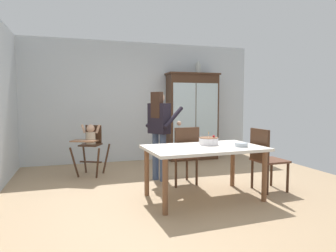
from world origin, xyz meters
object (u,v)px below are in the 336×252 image
(ceramic_vase, at_px, (198,68))
(dining_table, at_px, (204,153))
(serving_bowl, at_px, (241,145))
(dining_chair_far_side, at_px, (184,152))
(high_chair_with_toddler, at_px, (91,140))
(adult_person, at_px, (159,125))
(dining_chair_right_end, at_px, (265,155))
(birthday_cake, at_px, (209,141))
(china_cabinet, at_px, (192,116))

(ceramic_vase, bearing_deg, dining_table, -111.40)
(serving_bowl, distance_m, dining_chair_far_side, 1.03)
(ceramic_vase, height_order, high_chair_with_toddler, ceramic_vase)
(adult_person, relative_size, dining_chair_right_end, 1.59)
(birthday_cake, xyz_separation_m, dining_chair_far_side, (-0.17, 0.56, -0.24))
(dining_table, bearing_deg, serving_bowl, -17.66)
(ceramic_vase, bearing_deg, high_chair_with_toddler, -160.45)
(china_cabinet, distance_m, dining_chair_far_side, 2.29)
(adult_person, xyz_separation_m, birthday_cake, (0.47, -0.98, -0.17))
(ceramic_vase, distance_m, dining_chair_right_end, 3.13)
(china_cabinet, height_order, dining_table, china_cabinet)
(ceramic_vase, relative_size, birthday_cake, 0.96)
(serving_bowl, bearing_deg, adult_person, 122.69)
(ceramic_vase, relative_size, dining_chair_right_end, 0.28)
(birthday_cake, bearing_deg, dining_table, -133.23)
(serving_bowl, relative_size, dining_chair_far_side, 0.19)
(adult_person, height_order, dining_chair_far_side, adult_person)
(ceramic_vase, height_order, serving_bowl, ceramic_vase)
(dining_chair_far_side, bearing_deg, serving_bowl, 116.67)
(birthday_cake, height_order, dining_chair_right_end, dining_chair_right_end)
(high_chair_with_toddler, relative_size, serving_bowl, 5.28)
(adult_person, xyz_separation_m, dining_chair_far_side, (0.30, -0.42, -0.41))
(adult_person, relative_size, serving_bowl, 8.50)
(adult_person, distance_m, dining_chair_right_end, 1.79)
(china_cabinet, xyz_separation_m, adult_person, (-1.26, -1.61, -0.05))
(ceramic_vase, distance_m, high_chair_with_toddler, 3.06)
(dining_chair_far_side, bearing_deg, dining_table, 87.85)
(china_cabinet, distance_m, birthday_cake, 2.72)
(dining_table, bearing_deg, high_chair_with_toddler, 128.12)
(china_cabinet, xyz_separation_m, birthday_cake, (-0.79, -2.59, -0.22))
(ceramic_vase, xyz_separation_m, dining_chair_far_side, (-1.10, -2.03, -1.58))
(ceramic_vase, distance_m, dining_chair_far_side, 2.80)
(ceramic_vase, bearing_deg, adult_person, -131.06)
(ceramic_vase, height_order, adult_person, ceramic_vase)
(china_cabinet, bearing_deg, high_chair_with_toddler, -159.45)
(birthday_cake, relative_size, serving_bowl, 1.56)
(adult_person, xyz_separation_m, dining_chair_right_end, (1.36, -1.08, -0.41))
(dining_table, relative_size, birthday_cake, 5.95)
(high_chair_with_toddler, xyz_separation_m, dining_table, (1.45, -1.85, 0.00))
(china_cabinet, distance_m, ceramic_vase, 1.13)
(ceramic_vase, xyz_separation_m, birthday_cake, (-0.94, -2.59, -1.34))
(ceramic_vase, relative_size, high_chair_with_toddler, 0.28)
(dining_table, bearing_deg, birthday_cake, 46.77)
(adult_person, bearing_deg, dining_chair_far_side, -176.97)
(high_chair_with_toddler, bearing_deg, serving_bowl, -20.02)
(dining_table, bearing_deg, adult_person, 106.32)
(birthday_cake, distance_m, dining_chair_far_side, 0.63)
(adult_person, xyz_separation_m, serving_bowl, (0.83, -1.29, -0.20))
(serving_bowl, height_order, dining_chair_far_side, dining_chair_far_side)
(high_chair_with_toddler, bearing_deg, birthday_cake, -21.11)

